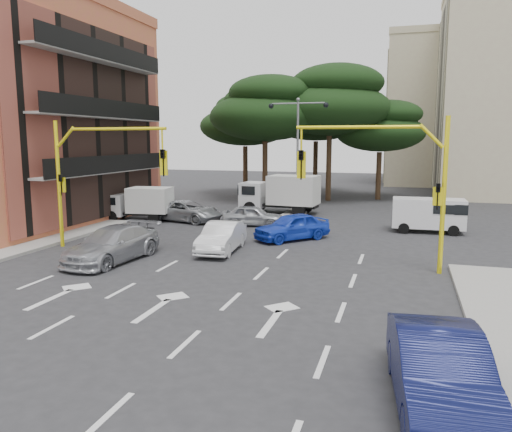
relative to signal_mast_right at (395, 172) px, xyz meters
The scene contains 20 objects.
ground 8.08m from the signal_mast_right, 163.69° to the right, with size 120.00×120.00×0.00m, color #28282B.
median_strip 16.03m from the signal_mast_right, 115.91° to the left, with size 1.40×6.00×0.15m, color gray.
apartment_beige_far 42.69m from the signal_mast_right, 81.67° to the left, with size 16.20×12.15×16.70m.
pine_left_near 22.98m from the signal_mast_right, 118.29° to the left, with size 9.15×9.15×10.23m.
pine_center 23.13m from the signal_mast_right, 104.66° to the left, with size 9.98×9.98×11.16m.
pine_left_far 27.79m from the signal_mast_right, 119.84° to the left, with size 8.32×8.32×9.30m.
pine_right 24.14m from the signal_mast_right, 94.17° to the left, with size 7.49×7.49×8.37m.
pine_back 28.30m from the signal_mast_right, 106.03° to the left, with size 9.15×9.15×10.23m.
signal_mast_right is the anchor object (origin of this frame).
signal_mast_left 13.61m from the signal_mast_right, behind, with size 5.79×0.37×6.00m.
street_lamp_center 15.65m from the signal_mast_right, 115.91° to the left, with size 4.16×0.36×7.77m.
car_white_hatch 8.34m from the signal_mast_right, behind, with size 1.42×4.08×1.34m, color silver.
car_blue_compact 7.65m from the signal_mast_right, 137.08° to the left, with size 1.63×4.06×1.38m, color #1736BD.
car_silver_wagon 11.99m from the signal_mast_right, behind, with size 2.04×5.01×1.45m, color #A3A4AB.
car_silver_cross_a 15.67m from the signal_mast_right, 145.92° to the left, with size 2.15×4.66×1.29m, color #96999D.
car_silver_cross_b 12.10m from the signal_mast_right, 135.17° to the left, with size 1.47×3.64×1.24m, color #A2A5AB.
car_navy_parked 10.96m from the signal_mast_right, 83.74° to the right, with size 1.62×4.65×1.53m, color #0B103B.
van_white 9.62m from the signal_mast_right, 79.34° to the left, with size 1.74×3.84×1.92m, color silver, non-canonical shape.
box_truck_a 17.94m from the signal_mast_right, 153.13° to the left, with size 1.81×4.32×2.13m, color silver, non-canonical shape.
box_truck_b 15.85m from the signal_mast_right, 120.31° to the left, with size 2.29×5.46×2.68m, color silver, non-canonical shape.
Camera 1 is at (7.15, -17.98, 5.14)m, focal length 35.00 mm.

